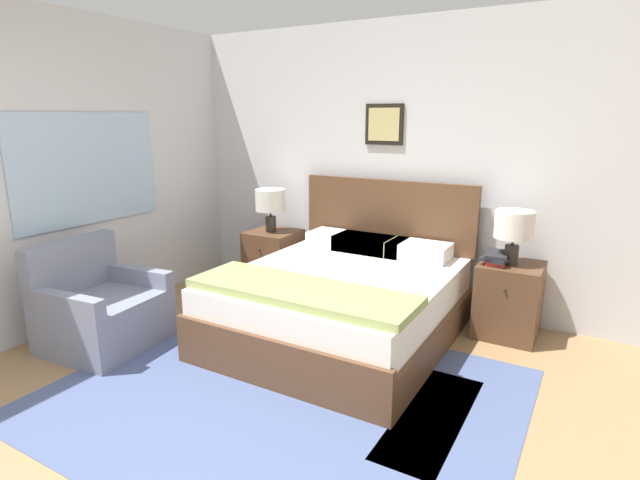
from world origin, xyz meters
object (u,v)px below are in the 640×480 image
at_px(nightstand_near_window, 274,260).
at_px(table_lamp_by_door, 514,227).
at_px(bed, 343,299).
at_px(armchair, 101,311).
at_px(nightstand_by_door, 508,300).
at_px(table_lamp_near_window, 270,202).

bearing_deg(nightstand_near_window, table_lamp_by_door, -0.45).
distance_m(bed, nightstand_near_window, 1.35).
relative_size(bed, table_lamp_by_door, 4.43).
bearing_deg(table_lamp_by_door, armchair, -147.23).
relative_size(nightstand_by_door, table_lamp_near_window, 1.40).
height_order(nightstand_near_window, table_lamp_by_door, table_lamp_by_door).
bearing_deg(table_lamp_near_window, bed, -29.58).
bearing_deg(nightstand_near_window, armchair, -102.90).
bearing_deg(nightstand_by_door, table_lamp_near_window, -179.56).
height_order(armchair, nightstand_near_window, armchair).
bearing_deg(nightstand_by_door, nightstand_near_window, 180.00).
xyz_separation_m(bed, nightstand_near_window, (-1.16, 0.69, -0.01)).
xyz_separation_m(bed, table_lamp_near_window, (-1.18, 0.67, 0.60)).
relative_size(table_lamp_near_window, table_lamp_by_door, 1.00).
bearing_deg(table_lamp_by_door, nightstand_near_window, 179.55).
distance_m(bed, table_lamp_near_window, 1.48).
distance_m(nightstand_by_door, table_lamp_near_window, 2.42).
height_order(bed, table_lamp_near_window, bed).
relative_size(nightstand_near_window, table_lamp_near_window, 1.40).
xyz_separation_m(nightstand_by_door, table_lamp_near_window, (-2.34, -0.02, 0.61)).
distance_m(nightstand_near_window, nightstand_by_door, 2.33).
bearing_deg(nightstand_near_window, table_lamp_near_window, -126.82).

